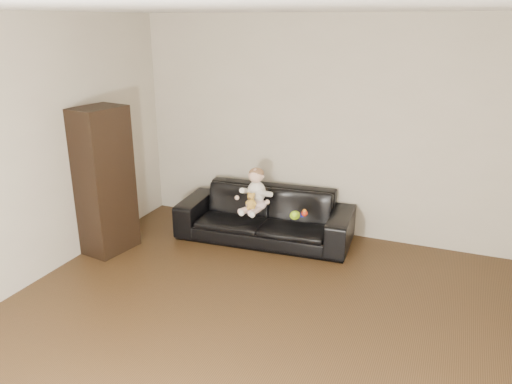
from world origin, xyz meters
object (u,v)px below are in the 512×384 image
at_px(sofa, 265,215).
at_px(teddy_bear, 251,201).
at_px(baby, 256,192).
at_px(toy_green, 295,215).
at_px(toy_blue_disc, 301,215).
at_px(toy_rattle, 304,213).
at_px(cabinet, 104,181).

relative_size(sofa, teddy_bear, 10.21).
xyz_separation_m(sofa, baby, (-0.07, -0.11, 0.32)).
relative_size(baby, toy_green, 3.62).
bearing_deg(sofa, baby, -126.95).
relative_size(sofa, toy_blue_disc, 23.50).
distance_m(toy_green, toy_rattle, 0.15).
bearing_deg(teddy_bear, baby, 92.96).
distance_m(baby, toy_green, 0.56).
bearing_deg(toy_blue_disc, toy_green, -103.81).
height_order(baby, toy_green, baby).
xyz_separation_m(baby, toy_blue_disc, (0.55, 0.03, -0.22)).
bearing_deg(toy_blue_disc, baby, -177.22).
height_order(sofa, toy_blue_disc, sofa).
bearing_deg(toy_rattle, sofa, 170.14).
relative_size(sofa, toy_rattle, 27.09).
xyz_separation_m(teddy_bear, toy_rattle, (0.58, 0.18, -0.13)).
bearing_deg(baby, toy_green, 1.48).
height_order(toy_green, toy_blue_disc, toy_green).
height_order(sofa, toy_rattle, sofa).
height_order(cabinet, toy_rattle, cabinet).
xyz_separation_m(toy_green, toy_rattle, (0.07, 0.13, -0.01)).
relative_size(toy_green, toy_rattle, 1.85).
bearing_deg(cabinet, teddy_bear, 33.70).
bearing_deg(teddy_bear, toy_green, 5.18).
bearing_deg(toy_green, sofa, 154.23).
distance_m(cabinet, baby, 1.71).
relative_size(cabinet, toy_rattle, 21.63).
bearing_deg(baby, cabinet, -138.01).
height_order(cabinet, teddy_bear, cabinet).
bearing_deg(teddy_bear, toy_rattle, 16.24).
distance_m(sofa, toy_rattle, 0.54).
bearing_deg(toy_rattle, toy_blue_disc, 175.17).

